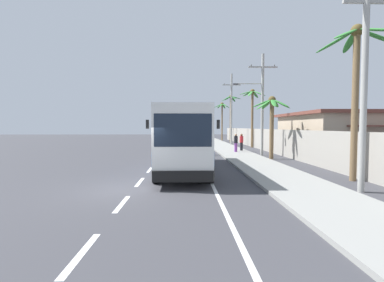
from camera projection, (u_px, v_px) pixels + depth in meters
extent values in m
plane|color=#3A3A3F|center=(134.00, 190.00, 11.18)|extent=(160.00, 160.00, 0.00)
cube|color=gray|center=(247.00, 159.00, 21.33)|extent=(3.20, 90.00, 0.14)
cube|color=white|center=(81.00, 253.00, 5.55)|extent=(0.16, 2.00, 0.01)
cube|color=white|center=(122.00, 204.00, 9.14)|extent=(0.16, 2.00, 0.01)
cube|color=white|center=(140.00, 182.00, 12.72)|extent=(0.16, 2.00, 0.01)
cube|color=white|center=(150.00, 170.00, 16.31)|extent=(0.16, 2.00, 0.01)
cube|color=white|center=(156.00, 162.00, 19.90)|extent=(0.16, 2.00, 0.01)
cube|color=white|center=(160.00, 157.00, 23.48)|extent=(0.16, 2.00, 0.01)
cube|color=white|center=(164.00, 153.00, 27.07)|extent=(0.16, 2.00, 0.01)
cube|color=white|center=(166.00, 150.00, 30.65)|extent=(0.16, 2.00, 0.01)
cube|color=white|center=(168.00, 147.00, 34.24)|extent=(0.16, 2.00, 0.01)
cube|color=white|center=(170.00, 145.00, 37.82)|extent=(0.16, 2.00, 0.01)
cube|color=white|center=(171.00, 144.00, 41.41)|extent=(0.16, 2.00, 0.01)
cube|color=white|center=(172.00, 142.00, 44.99)|extent=(0.16, 2.00, 0.01)
cube|color=white|center=(173.00, 141.00, 48.58)|extent=(0.16, 2.00, 0.01)
cube|color=white|center=(174.00, 140.00, 52.16)|extent=(0.16, 2.00, 0.01)
cube|color=white|center=(175.00, 139.00, 55.75)|extent=(0.16, 2.00, 0.01)
cube|color=white|center=(175.00, 139.00, 59.34)|extent=(0.16, 2.00, 0.01)
cube|color=white|center=(198.00, 154.00, 26.24)|extent=(0.14, 70.00, 0.01)
cube|color=#9E998E|center=(278.00, 142.00, 25.36)|extent=(0.24, 60.00, 2.29)
cube|color=silver|center=(184.00, 137.00, 16.21)|extent=(2.48, 10.71, 3.09)
cube|color=#192333|center=(184.00, 128.00, 16.38)|extent=(2.51, 9.85, 0.99)
cube|color=#192333|center=(183.00, 130.00, 10.88)|extent=(2.26, 0.10, 1.30)
cube|color=blue|center=(184.00, 149.00, 16.24)|extent=(2.52, 10.49, 0.56)
cube|color=black|center=(183.00, 176.00, 10.88)|extent=(2.41, 0.16, 0.44)
cube|color=#B7B7B7|center=(184.00, 109.00, 17.45)|extent=(1.36, 2.36, 0.28)
cube|color=black|center=(218.00, 124.00, 11.11)|extent=(0.12, 0.08, 0.36)
cube|color=black|center=(147.00, 124.00, 11.04)|extent=(0.12, 0.08, 0.36)
cylinder|color=black|center=(210.00, 171.00, 12.57)|extent=(0.32, 1.04, 1.04)
cylinder|color=black|center=(157.00, 171.00, 12.51)|extent=(0.32, 1.04, 1.04)
cylinder|color=black|center=(201.00, 155.00, 19.51)|extent=(0.32, 1.04, 1.04)
cylinder|color=black|center=(167.00, 155.00, 19.46)|extent=(0.32, 1.04, 1.04)
cylinder|color=black|center=(207.00, 153.00, 24.03)|extent=(0.14, 0.61, 0.60)
cylinder|color=black|center=(204.00, 151.00, 25.38)|extent=(0.16, 0.61, 0.60)
cube|color=gold|center=(206.00, 149.00, 24.64)|extent=(0.32, 1.11, 0.36)
cube|color=black|center=(205.00, 147.00, 24.93)|extent=(0.28, 0.62, 0.12)
cylinder|color=gray|center=(206.00, 149.00, 24.13)|extent=(0.08, 0.32, 0.67)
cylinder|color=black|center=(206.00, 144.00, 24.21)|extent=(0.56, 0.08, 0.04)
sphere|color=#EAEACC|center=(206.00, 146.00, 24.09)|extent=(0.14, 0.14, 0.14)
cylinder|color=#2D7A47|center=(205.00, 143.00, 24.86)|extent=(0.32, 0.32, 0.69)
sphere|color=black|center=(205.00, 138.00, 24.84)|extent=(0.26, 0.26, 0.26)
cylinder|color=#75388E|center=(236.00, 147.00, 26.51)|extent=(0.28, 0.28, 0.84)
cylinder|color=black|center=(236.00, 140.00, 26.47)|extent=(0.36, 0.36, 0.67)
sphere|color=#9E704C|center=(236.00, 135.00, 26.45)|extent=(0.22, 0.22, 0.22)
cylinder|color=black|center=(241.00, 146.00, 28.03)|extent=(0.28, 0.28, 0.81)
cylinder|color=red|center=(241.00, 139.00, 27.99)|extent=(0.36, 0.36, 0.64)
sphere|color=brown|center=(242.00, 135.00, 27.97)|extent=(0.25, 0.25, 0.25)
cylinder|color=#9E9E99|center=(364.00, 79.00, 10.56)|extent=(0.24, 0.24, 8.70)
cube|color=#9E9E99|center=(367.00, 2.00, 10.41)|extent=(1.81, 0.12, 0.12)
cylinder|color=#9E9E99|center=(262.00, 105.00, 23.99)|extent=(0.24, 0.24, 8.77)
cube|color=#9E9E99|center=(263.00, 67.00, 23.83)|extent=(2.50, 0.12, 0.12)
cylinder|color=#4C4742|center=(251.00, 66.00, 23.79)|extent=(0.08, 0.08, 0.16)
cylinder|color=#4C4742|center=(274.00, 66.00, 23.84)|extent=(0.08, 0.08, 0.16)
cylinder|color=#9E9E99|center=(249.00, 84.00, 23.87)|extent=(2.34, 0.09, 0.09)
cube|color=#4C4C51|center=(236.00, 84.00, 23.84)|extent=(0.44, 0.24, 0.14)
cylinder|color=#9E9E99|center=(231.00, 110.00, 37.40)|extent=(0.24, 0.24, 9.61)
cube|color=#9E9E99|center=(232.00, 85.00, 37.23)|extent=(2.46, 0.12, 0.12)
cylinder|color=#4C4742|center=(224.00, 84.00, 37.20)|extent=(0.08, 0.08, 0.16)
cylinder|color=#4C4742|center=(239.00, 84.00, 37.25)|extent=(0.08, 0.08, 0.16)
cylinder|color=brown|center=(272.00, 130.00, 21.70)|extent=(0.32, 0.32, 4.58)
ellipsoid|color=#337F33|center=(281.00, 104.00, 21.62)|extent=(1.49, 0.38, 0.82)
ellipsoid|color=#337F33|center=(275.00, 103.00, 22.21)|extent=(1.19, 1.47, 0.67)
ellipsoid|color=#337F33|center=(267.00, 104.00, 22.28)|extent=(0.76, 1.54, 0.79)
ellipsoid|color=#337F33|center=(262.00, 103.00, 21.84)|extent=(1.56, 0.89, 0.70)
ellipsoid|color=#337F33|center=(264.00, 104.00, 21.39)|extent=(1.47, 0.75, 0.93)
ellipsoid|color=#337F33|center=(274.00, 103.00, 20.88)|extent=(0.59, 1.54, 0.78)
ellipsoid|color=#337F33|center=(280.00, 103.00, 21.03)|extent=(1.20, 1.41, 0.79)
sphere|color=brown|center=(272.00, 100.00, 21.58)|extent=(0.56, 0.56, 0.56)
cylinder|color=brown|center=(355.00, 107.00, 12.86)|extent=(0.30, 0.30, 6.88)
ellipsoid|color=#337F33|center=(378.00, 37.00, 12.55)|extent=(1.85, 0.70, 0.91)
ellipsoid|color=#337F33|center=(350.00, 42.00, 13.59)|extent=(0.79, 1.91, 0.72)
ellipsoid|color=#337F33|center=(336.00, 41.00, 13.04)|extent=(1.76, 1.07, 1.00)
ellipsoid|color=#337F33|center=(346.00, 34.00, 12.21)|extent=(1.77, 1.25, 0.83)
ellipsoid|color=#337F33|center=(377.00, 30.00, 11.85)|extent=(1.04, 1.87, 0.74)
sphere|color=brown|center=(357.00, 30.00, 12.68)|extent=(0.56, 0.56, 0.56)
cylinder|color=brown|center=(222.00, 123.00, 48.70)|extent=(0.24, 0.24, 6.44)
ellipsoid|color=#337F33|center=(226.00, 106.00, 48.55)|extent=(1.39, 0.39, 0.86)
ellipsoid|color=#337F33|center=(224.00, 106.00, 49.12)|extent=(1.01, 1.37, 0.86)
ellipsoid|color=#337F33|center=(220.00, 106.00, 49.11)|extent=(1.03, 1.38, 0.83)
ellipsoid|color=#337F33|center=(218.00, 106.00, 48.57)|extent=(1.44, 0.46, 0.78)
ellipsoid|color=#337F33|center=(221.00, 105.00, 47.88)|extent=(0.88, 1.49, 0.67)
ellipsoid|color=#337F33|center=(224.00, 105.00, 47.89)|extent=(0.93, 1.49, 0.63)
sphere|color=brown|center=(222.00, 104.00, 48.53)|extent=(0.56, 0.56, 0.56)
cylinder|color=brown|center=(252.00, 120.00, 33.90)|extent=(0.28, 0.28, 6.77)
ellipsoid|color=#3D893D|center=(259.00, 93.00, 33.69)|extent=(1.64, 0.50, 0.72)
ellipsoid|color=#3D893D|center=(255.00, 95.00, 34.33)|extent=(1.28, 1.44, 0.84)
ellipsoid|color=#3D893D|center=(248.00, 94.00, 34.39)|extent=(1.19, 1.57, 0.62)
ellipsoid|color=#3D893D|center=(246.00, 93.00, 33.61)|extent=(1.68, 0.56, 0.58)
ellipsoid|color=#3D893D|center=(250.00, 93.00, 33.09)|extent=(1.13, 1.51, 0.86)
ellipsoid|color=#3D893D|center=(257.00, 93.00, 33.08)|extent=(1.19, 1.56, 0.69)
sphere|color=brown|center=(252.00, 91.00, 33.72)|extent=(0.56, 0.56, 0.56)
cylinder|color=brown|center=(231.00, 120.00, 45.50)|extent=(0.29, 0.29, 7.40)
ellipsoid|color=#28702D|center=(236.00, 98.00, 45.26)|extent=(1.71, 0.53, 0.58)
ellipsoid|color=#28702D|center=(233.00, 99.00, 45.94)|extent=(1.25, 1.46, 0.91)
ellipsoid|color=#28702D|center=(228.00, 98.00, 46.03)|extent=(1.12, 1.64, 0.62)
ellipsoid|color=#28702D|center=(226.00, 99.00, 45.19)|extent=(1.60, 0.61, 0.92)
ellipsoid|color=#28702D|center=(228.00, 97.00, 44.67)|extent=(1.30, 1.54, 0.64)
ellipsoid|color=#28702D|center=(234.00, 98.00, 44.61)|extent=(1.02, 1.65, 0.71)
sphere|color=brown|center=(231.00, 96.00, 45.31)|extent=(0.56, 0.56, 0.56)
cube|color=tan|center=(358.00, 137.00, 22.88)|extent=(10.42, 8.94, 3.45)
cube|color=brown|center=(359.00, 114.00, 22.79)|extent=(11.05, 9.47, 0.24)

